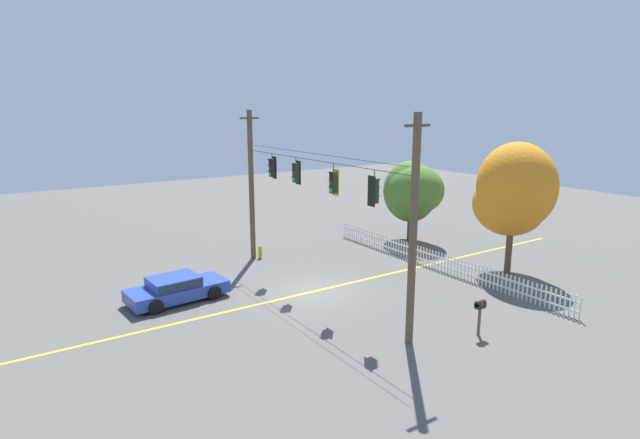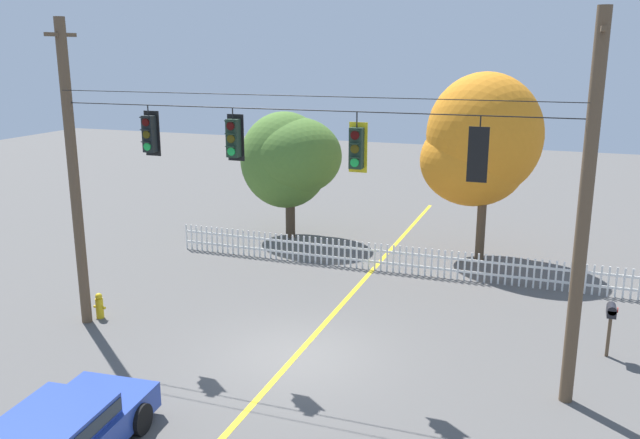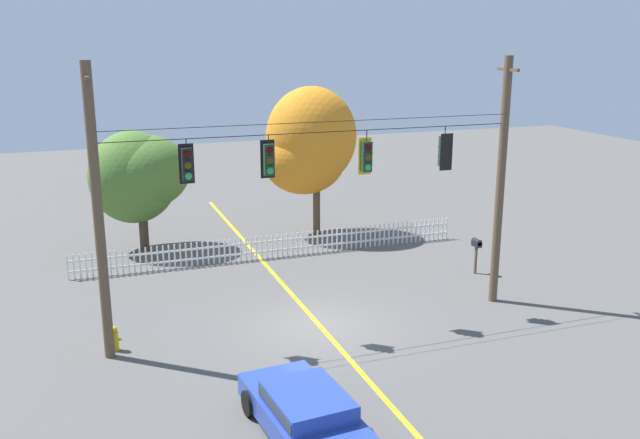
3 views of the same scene
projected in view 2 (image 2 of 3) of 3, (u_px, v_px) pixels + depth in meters
ground at (296, 356)px, 16.85m from camera, size 80.00×80.00×0.00m
lane_centerline_stripe at (296, 356)px, 16.85m from camera, size 0.16×36.00×0.01m
signal_support_span at (294, 192)px, 15.80m from camera, size 13.19×1.10×8.38m
traffic_signal_southbound_primary at (150, 134)px, 16.82m from camera, size 0.43×0.38×1.30m
traffic_signal_eastbound_side at (234, 138)px, 16.03m from camera, size 0.43×0.38×1.30m
traffic_signal_northbound_primary at (357, 148)px, 15.02m from camera, size 0.43×0.38×1.40m
traffic_signal_northbound_secondary at (479, 154)px, 14.10m from camera, size 0.43×0.38×1.40m
white_picket_fence at (390, 258)px, 23.14m from camera, size 16.36×0.06×0.99m
autumn_maple_near_fence at (290, 158)px, 26.92m from camera, size 4.24×3.45×5.17m
autumn_maple_mid at (480, 146)px, 24.02m from camera, size 4.36×3.60×6.83m
parked_car at (56, 438)px, 12.22m from camera, size 2.30×4.49×1.15m
fire_hydrant at (99, 306)px, 19.16m from camera, size 0.38×0.22×0.76m
roadside_mailbox at (611, 314)px, 16.56m from camera, size 0.25×0.44×1.41m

